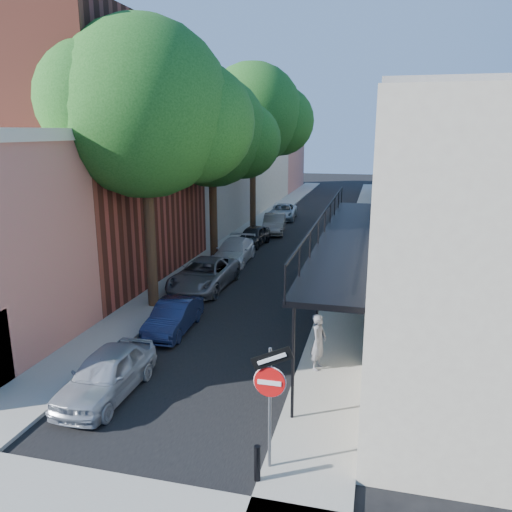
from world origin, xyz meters
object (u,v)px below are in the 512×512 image
Objects in this scene: parked_car_f at (274,224)px; sign_post at (270,387)px; oak_near at (157,113)px; parked_car_b at (174,317)px; parked_car_d at (234,251)px; bollard at (257,463)px; parked_car_e at (253,236)px; oak_mid at (220,134)px; parked_car_a at (106,374)px; pedestrian at (318,342)px; parked_car_c at (204,275)px; oak_far at (260,116)px; parked_car_g at (283,212)px.

sign_post is at bearing -85.81° from parked_car_f.
parked_car_b is at bearing -60.21° from oak_near.
bollard is at bearing -74.08° from parked_car_d.
bollard is at bearing -70.69° from parked_car_e.
parked_car_e is (0.82, 4.09, -6.42)m from oak_mid.
oak_mid reaches higher than bollard.
parked_car_d is (-0.65, 10.16, 0.07)m from parked_car_b.
pedestrian reaches higher than parked_car_a.
oak_near reaches higher than sign_post.
bollard is at bearing -64.53° from parked_car_c.
parked_car_e is at bearing 78.68° from oak_mid.
oak_mid reaches higher than parked_car_f.
oak_near is (-6.37, 9.76, 7.36)m from bollard.
parked_car_d reaches higher than bollard.
parked_car_d is at bearing 92.67° from parked_car_a.
sign_post is 0.81× the size of parked_car_e.
bollard is 28.58m from oak_far.
bollard is 0.21× the size of parked_car_a.
bollard is 13.78m from oak_near.
pedestrian is at bearing -32.18° from oak_near.
bollard is 22.52m from parked_car_e.
parked_car_e and parked_car_g have the same top height.
oak_mid is 10.58m from parked_car_f.
oak_near is at bearing -104.72° from parked_car_c.
oak_far is 23.64m from pedestrian.
parked_car_a is 0.86× the size of parked_car_d.
parked_car_b is at bearing -96.95° from parked_car_f.
oak_near is 3.25× the size of parked_car_b.
parked_car_e is at bearing 86.36° from oak_near.
pedestrian is at bearing -80.95° from parked_car_g.
oak_far is at bearing -102.22° from parked_car_g.
parked_car_a is at bearing -91.92° from parked_car_b.
parked_car_a is 9.92m from parked_car_c.
oak_near is at bearing -90.04° from oak_far.
oak_far is 25.42m from parked_car_a.
oak_far is (-6.51, 26.30, 6.22)m from sign_post.
oak_far is at bearing 103.57° from parked_car_e.
oak_far is at bearing 103.91° from sign_post.
bollard is 0.18× the size of parked_car_g.
bollard is at bearing -76.65° from oak_far.
oak_mid is at bearing -97.33° from parked_car_g.
parked_car_e is (-0.66, 19.27, -0.02)m from parked_car_a.
parked_car_e is 10.21m from parked_car_g.
oak_mid reaches higher than parked_car_e.
bollard is at bearing -84.14° from parked_car_g.
parked_car_c is at bearing 56.10° from pedestrian.
oak_mid is 2.43× the size of parked_car_f.
parked_car_g is (-5.76, 31.55, -1.40)m from sign_post.
bollard is 32.51m from parked_car_g.
parked_car_f is at bearing 89.12° from parked_car_c.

